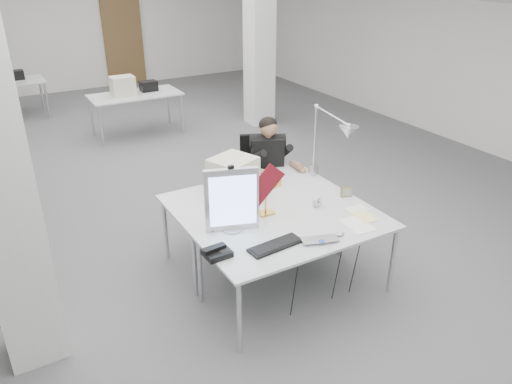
% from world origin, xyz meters
% --- Properties ---
extents(room_shell, '(10.04, 14.04, 3.24)m').
position_xyz_m(room_shell, '(0.04, 0.13, 1.69)').
color(room_shell, '#535356').
rests_on(room_shell, ground).
extents(desk_main, '(1.80, 0.90, 0.02)m').
position_xyz_m(desk_main, '(0.00, -2.50, 0.74)').
color(desk_main, silver).
rests_on(desk_main, room_shell).
extents(desk_second, '(1.80, 0.90, 0.02)m').
position_xyz_m(desk_second, '(0.00, -1.60, 0.74)').
color(desk_second, silver).
rests_on(desk_second, room_shell).
extents(bg_desk_a, '(1.60, 0.80, 0.02)m').
position_xyz_m(bg_desk_a, '(0.20, 3.00, 0.74)').
color(bg_desk_a, silver).
rests_on(bg_desk_a, room_shell).
extents(bg_desk_b, '(1.60, 0.80, 0.02)m').
position_xyz_m(bg_desk_b, '(-1.80, 5.20, 0.74)').
color(bg_desk_b, silver).
rests_on(bg_desk_b, room_shell).
extents(office_chair, '(0.61, 0.61, 0.95)m').
position_xyz_m(office_chair, '(0.56, -0.97, 0.47)').
color(office_chair, black).
rests_on(office_chair, room_shell).
extents(seated_person, '(0.64, 0.69, 0.84)m').
position_xyz_m(seated_person, '(0.56, -1.02, 0.90)').
color(seated_person, black).
rests_on(seated_person, office_chair).
extents(monitor, '(0.48, 0.20, 0.60)m').
position_xyz_m(monitor, '(-0.53, -2.18, 1.06)').
color(monitor, silver).
rests_on(monitor, desk_main).
extents(pennant, '(0.43, 0.12, 0.47)m').
position_xyz_m(pennant, '(-0.23, -2.22, 1.12)').
color(pennant, maroon).
rests_on(pennant, monitor).
extents(keyboard, '(0.51, 0.21, 0.02)m').
position_xyz_m(keyboard, '(-0.35, -2.64, 0.77)').
color(keyboard, black).
rests_on(keyboard, desk_main).
extents(laptop, '(0.38, 0.30, 0.03)m').
position_xyz_m(laptop, '(0.03, -2.81, 0.77)').
color(laptop, '#A9A9AE').
rests_on(laptop, desk_main).
extents(mouse, '(0.09, 0.07, 0.03)m').
position_xyz_m(mouse, '(0.26, -2.77, 0.77)').
color(mouse, silver).
rests_on(mouse, desk_main).
extents(bankers_lamp, '(0.34, 0.19, 0.36)m').
position_xyz_m(bankers_lamp, '(-0.11, -2.08, 0.94)').
color(bankers_lamp, gold).
rests_on(bankers_lamp, desk_main).
extents(desk_phone, '(0.22, 0.20, 0.05)m').
position_xyz_m(desk_phone, '(-0.84, -2.51, 0.78)').
color(desk_phone, black).
rests_on(desk_phone, desk_main).
extents(picture_frame_left, '(0.13, 0.04, 0.10)m').
position_xyz_m(picture_frame_left, '(-0.65, -2.14, 0.81)').
color(picture_frame_left, olive).
rests_on(picture_frame_left, desk_main).
extents(picture_frame_right, '(0.13, 0.07, 0.10)m').
position_xyz_m(picture_frame_right, '(0.82, -2.17, 0.81)').
color(picture_frame_right, '#9E8144').
rests_on(picture_frame_right, desk_main).
extents(desk_clock, '(0.11, 0.06, 0.11)m').
position_xyz_m(desk_clock, '(0.42, -2.20, 0.81)').
color(desk_clock, silver).
rests_on(desk_clock, desk_main).
extents(paper_stack_a, '(0.24, 0.33, 0.01)m').
position_xyz_m(paper_stack_a, '(0.52, -2.70, 0.76)').
color(paper_stack_a, white).
rests_on(paper_stack_a, desk_main).
extents(paper_stack_b, '(0.18, 0.25, 0.01)m').
position_xyz_m(paper_stack_b, '(0.68, -2.61, 0.76)').
color(paper_stack_b, '#F9E294').
rests_on(paper_stack_b, desk_main).
extents(paper_stack_c, '(0.21, 0.16, 0.01)m').
position_xyz_m(paper_stack_c, '(0.72, -2.46, 0.76)').
color(paper_stack_c, white).
rests_on(paper_stack_c, desk_main).
extents(beige_monitor, '(0.53, 0.52, 0.39)m').
position_xyz_m(beige_monitor, '(-0.16, -1.51, 0.95)').
color(beige_monitor, beige).
rests_on(beige_monitor, desk_second).
extents(architect_lamp, '(0.53, 0.82, 0.99)m').
position_xyz_m(architect_lamp, '(0.85, -1.79, 1.25)').
color(architect_lamp, '#B3B2B7').
rests_on(architect_lamp, desk_second).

